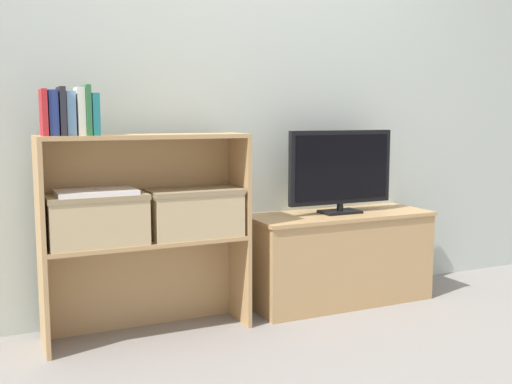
{
  "coord_description": "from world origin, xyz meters",
  "views": [
    {
      "loc": [
        -1.28,
        -2.62,
        1.05
      ],
      "look_at": [
        0.0,
        0.14,
        0.67
      ],
      "focal_mm": 42.0,
      "sensor_mm": 36.0,
      "label": 1
    }
  ],
  "objects_px": {
    "book_teal": "(94,114)",
    "storage_basket_right": "(194,210)",
    "laptop": "(96,192)",
    "book_navy": "(52,113)",
    "book_ivory": "(80,111)",
    "book_forest": "(86,110)",
    "book_crimson": "(44,113)",
    "book_charcoal": "(61,111)",
    "tv": "(341,169)",
    "tv_stand": "(339,257)",
    "storage_basket_left": "(97,217)",
    "book_skyblue": "(70,114)"
  },
  "relations": [
    {
      "from": "tv_stand",
      "to": "storage_basket_left",
      "type": "distance_m",
      "value": 1.39
    },
    {
      "from": "storage_basket_right",
      "to": "book_forest",
      "type": "bearing_deg",
      "value": -177.64
    },
    {
      "from": "book_ivory",
      "to": "laptop",
      "type": "xyz_separation_m",
      "value": [
        0.06,
        0.02,
        -0.36
      ]
    },
    {
      "from": "book_ivory",
      "to": "book_forest",
      "type": "xyz_separation_m",
      "value": [
        0.03,
        0.0,
        0.0
      ]
    },
    {
      "from": "tv_stand",
      "to": "storage_basket_left",
      "type": "bearing_deg",
      "value": -177.16
    },
    {
      "from": "book_ivory",
      "to": "book_teal",
      "type": "bearing_deg",
      "value": 0.0
    },
    {
      "from": "tv_stand",
      "to": "tv",
      "type": "distance_m",
      "value": 0.5
    },
    {
      "from": "tv",
      "to": "book_navy",
      "type": "distance_m",
      "value": 1.56
    },
    {
      "from": "tv",
      "to": "storage_basket_right",
      "type": "distance_m",
      "value": 0.9
    },
    {
      "from": "book_charcoal",
      "to": "book_forest",
      "type": "distance_m",
      "value": 0.11
    },
    {
      "from": "book_teal",
      "to": "storage_basket_right",
      "type": "relative_size",
      "value": 0.41
    },
    {
      "from": "book_navy",
      "to": "book_ivory",
      "type": "bearing_deg",
      "value": 0.0
    },
    {
      "from": "book_navy",
      "to": "laptop",
      "type": "xyz_separation_m",
      "value": [
        0.18,
        0.02,
        -0.35
      ]
    },
    {
      "from": "book_charcoal",
      "to": "storage_basket_left",
      "type": "distance_m",
      "value": 0.5
    },
    {
      "from": "book_crimson",
      "to": "storage_basket_right",
      "type": "distance_m",
      "value": 0.83
    },
    {
      "from": "storage_basket_left",
      "to": "storage_basket_right",
      "type": "relative_size",
      "value": 1.0
    },
    {
      "from": "tv",
      "to": "book_teal",
      "type": "xyz_separation_m",
      "value": [
        -1.35,
        -0.09,
        0.3
      ]
    },
    {
      "from": "book_skyblue",
      "to": "laptop",
      "type": "bearing_deg",
      "value": 11.22
    },
    {
      "from": "storage_basket_left",
      "to": "laptop",
      "type": "bearing_deg",
      "value": -90.0
    },
    {
      "from": "tv",
      "to": "book_charcoal",
      "type": "xyz_separation_m",
      "value": [
        -1.49,
        -0.09,
        0.31
      ]
    },
    {
      "from": "tv_stand",
      "to": "storage_basket_right",
      "type": "bearing_deg",
      "value": -175.66
    },
    {
      "from": "book_crimson",
      "to": "book_forest",
      "type": "xyz_separation_m",
      "value": [
        0.18,
        0.0,
        0.01
      ]
    },
    {
      "from": "laptop",
      "to": "book_skyblue",
      "type": "bearing_deg",
      "value": -168.78
    },
    {
      "from": "book_teal",
      "to": "book_ivory",
      "type": "bearing_deg",
      "value": 180.0
    },
    {
      "from": "tv_stand",
      "to": "book_crimson",
      "type": "bearing_deg",
      "value": -176.79
    },
    {
      "from": "book_skyblue",
      "to": "book_ivory",
      "type": "height_order",
      "value": "book_ivory"
    },
    {
      "from": "book_forest",
      "to": "book_ivory",
      "type": "bearing_deg",
      "value": 180.0
    },
    {
      "from": "storage_basket_right",
      "to": "book_teal",
      "type": "bearing_deg",
      "value": -177.49
    },
    {
      "from": "book_navy",
      "to": "book_charcoal",
      "type": "bearing_deg",
      "value": 0.0
    },
    {
      "from": "book_teal",
      "to": "storage_basket_left",
      "type": "bearing_deg",
      "value": 83.24
    },
    {
      "from": "book_forest",
      "to": "tv",
      "type": "bearing_deg",
      "value": 3.56
    },
    {
      "from": "book_charcoal",
      "to": "storage_basket_right",
      "type": "height_order",
      "value": "book_charcoal"
    },
    {
      "from": "book_skyblue",
      "to": "book_forest",
      "type": "bearing_deg",
      "value": 0.0
    },
    {
      "from": "book_navy",
      "to": "book_forest",
      "type": "height_order",
      "value": "book_forest"
    },
    {
      "from": "tv_stand",
      "to": "storage_basket_left",
      "type": "relative_size",
      "value": 2.36
    },
    {
      "from": "book_forest",
      "to": "storage_basket_left",
      "type": "bearing_deg",
      "value": 32.38
    },
    {
      "from": "book_crimson",
      "to": "book_forest",
      "type": "height_order",
      "value": "book_forest"
    },
    {
      "from": "book_charcoal",
      "to": "tv_stand",
      "type": "bearing_deg",
      "value": 3.37
    },
    {
      "from": "book_teal",
      "to": "storage_basket_right",
      "type": "distance_m",
      "value": 0.66
    },
    {
      "from": "tv",
      "to": "laptop",
      "type": "bearing_deg",
      "value": -177.23
    },
    {
      "from": "tv",
      "to": "book_crimson",
      "type": "height_order",
      "value": "book_crimson"
    },
    {
      "from": "tv",
      "to": "book_forest",
      "type": "height_order",
      "value": "book_forest"
    },
    {
      "from": "book_skyblue",
      "to": "storage_basket_right",
      "type": "xyz_separation_m",
      "value": [
        0.57,
        0.02,
        -0.47
      ]
    },
    {
      "from": "laptop",
      "to": "book_navy",
      "type": "bearing_deg",
      "value": -173.33
    },
    {
      "from": "tv",
      "to": "storage_basket_left",
      "type": "distance_m",
      "value": 1.36
    },
    {
      "from": "tv",
      "to": "book_crimson",
      "type": "relative_size",
      "value": 3.23
    },
    {
      "from": "tv_stand",
      "to": "tv",
      "type": "xyz_separation_m",
      "value": [
        0.0,
        -0.0,
        0.5
      ]
    },
    {
      "from": "book_charcoal",
      "to": "book_teal",
      "type": "bearing_deg",
      "value": 0.0
    },
    {
      "from": "book_crimson",
      "to": "storage_basket_left",
      "type": "distance_m",
      "value": 0.52
    },
    {
      "from": "storage_basket_right",
      "to": "book_charcoal",
      "type": "bearing_deg",
      "value": -178.06
    }
  ]
}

